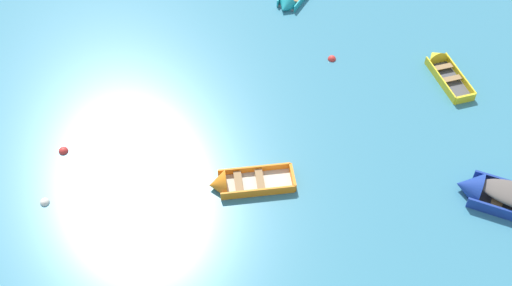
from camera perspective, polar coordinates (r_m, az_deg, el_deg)
rowboat_yellow_back_row_right at (r=30.79m, az=16.07°, el=6.47°), size 1.90×3.37×0.94m
rowboat_orange_near_camera at (r=25.02m, az=-1.93°, el=-3.59°), size 3.45×1.62×1.09m
rowboat_turquoise_cluster_outer at (r=33.54m, az=3.09°, el=12.41°), size 2.21×3.13×0.91m
rowboat_deep_blue_cluster_inner at (r=26.11m, az=21.14°, el=-4.40°), size 4.75×3.01×1.37m
mooring_buoy_central at (r=27.42m, az=-16.62°, el=-0.71°), size 0.39×0.39×0.39m
mooring_buoy_midfield at (r=25.95m, az=-18.13°, el=-5.02°), size 0.37×0.37×0.37m
mooring_buoy_near_foreground at (r=30.47m, az=6.71°, el=7.35°), size 0.38×0.38×0.38m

